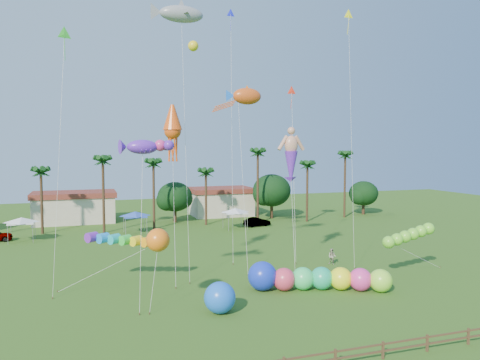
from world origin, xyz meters
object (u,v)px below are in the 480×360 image
object	(u,v)px
spectator_b	(332,257)
blue_ball	(220,298)
car_b	(257,222)
caterpillar_inflatable	(314,278)

from	to	relation	value
spectator_b	blue_ball	distance (m)	17.48
car_b	caterpillar_inflatable	world-z (taller)	caterpillar_inflatable
blue_ball	caterpillar_inflatable	bearing A→B (deg)	16.64
spectator_b	caterpillar_inflatable	size ratio (longest dim) A/B	0.14
spectator_b	caterpillar_inflatable	xyz separation A→B (m)	(-5.74, -7.06, 0.20)
blue_ball	spectator_b	bearing A→B (deg)	33.69
car_b	caterpillar_inflatable	size ratio (longest dim) A/B	0.35
caterpillar_inflatable	blue_ball	size ratio (longest dim) A/B	5.09
spectator_b	caterpillar_inflatable	world-z (taller)	caterpillar_inflatable
caterpillar_inflatable	blue_ball	bearing A→B (deg)	-143.05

